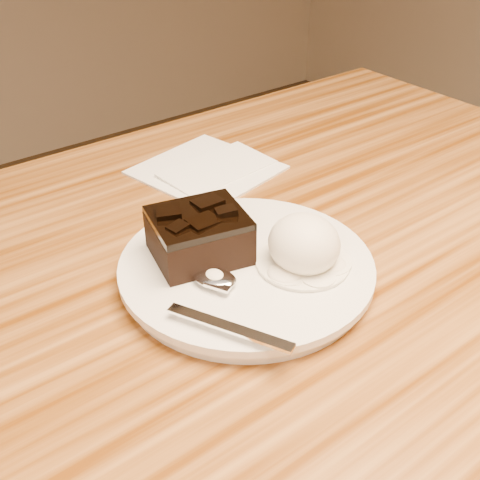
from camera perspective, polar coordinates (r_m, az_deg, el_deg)
plate at (r=0.59m, az=0.60°, el=-2.86°), size 0.24×0.24×0.02m
brownie at (r=0.58m, az=-3.84°, el=0.16°), size 0.10×0.09×0.04m
ice_cream_scoop at (r=0.57m, az=6.01°, el=-0.35°), size 0.07×0.07×0.06m
melt_puddle at (r=0.58m, az=5.88°, el=-2.16°), size 0.09×0.09×0.00m
spoon at (r=0.55m, az=-2.38°, el=-3.72°), size 0.10×0.16×0.01m
napkin at (r=0.79m, az=-3.15°, el=6.67°), size 0.18×0.18×0.01m
crumb_a at (r=0.59m, az=0.88°, el=-1.43°), size 0.01×0.01×0.00m
crumb_b at (r=0.56m, az=-2.81°, el=-3.77°), size 0.01×0.01×0.00m
crumb_c at (r=0.61m, az=1.13°, el=-0.07°), size 0.01×0.01×0.00m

